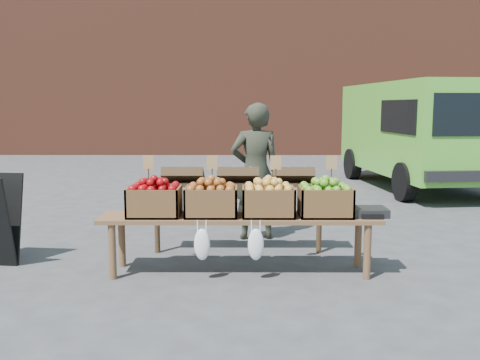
# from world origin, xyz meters

# --- Properties ---
(ground) EXTENTS (80.00, 80.00, 0.00)m
(ground) POSITION_xyz_m (0.00, 0.00, 0.00)
(ground) COLOR #424244
(brick_building) EXTENTS (24.00, 4.00, 10.00)m
(brick_building) POSITION_xyz_m (0.00, 15.00, 5.00)
(brick_building) COLOR brown
(brick_building) RESTS_ON ground
(delivery_van) EXTENTS (2.59, 4.81, 2.07)m
(delivery_van) POSITION_xyz_m (4.08, 5.88, 1.03)
(delivery_van) COLOR #57B033
(delivery_van) RESTS_ON ground
(vendor) EXTENTS (0.65, 0.47, 1.66)m
(vendor) POSITION_xyz_m (0.70, 1.76, 0.83)
(vendor) COLOR #2A2D22
(vendor) RESTS_ON ground
(back_table) EXTENTS (2.10, 0.44, 1.04)m
(back_table) POSITION_xyz_m (0.49, 1.10, 0.52)
(back_table) COLOR #3E2C1A
(back_table) RESTS_ON ground
(display_bench) EXTENTS (2.70, 0.56, 0.57)m
(display_bench) POSITION_xyz_m (0.51, 0.38, 0.28)
(display_bench) COLOR brown
(display_bench) RESTS_ON ground
(crate_golden_apples) EXTENTS (0.50, 0.40, 0.28)m
(crate_golden_apples) POSITION_xyz_m (-0.31, 0.38, 0.71)
(crate_golden_apples) COLOR maroon
(crate_golden_apples) RESTS_ON display_bench
(crate_russet_pears) EXTENTS (0.50, 0.40, 0.28)m
(crate_russet_pears) POSITION_xyz_m (0.24, 0.38, 0.71)
(crate_russet_pears) COLOR #A35C29
(crate_russet_pears) RESTS_ON display_bench
(crate_red_apples) EXTENTS (0.50, 0.40, 0.28)m
(crate_red_apples) POSITION_xyz_m (0.79, 0.38, 0.71)
(crate_red_apples) COLOR #D1C44E
(crate_red_apples) RESTS_ON display_bench
(crate_green_apples) EXTENTS (0.50, 0.40, 0.28)m
(crate_green_apples) POSITION_xyz_m (1.34, 0.38, 0.71)
(crate_green_apples) COLOR #42881B
(crate_green_apples) RESTS_ON display_bench
(weighing_scale) EXTENTS (0.34, 0.30, 0.08)m
(weighing_scale) POSITION_xyz_m (1.76, 0.38, 0.61)
(weighing_scale) COLOR black
(weighing_scale) RESTS_ON display_bench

